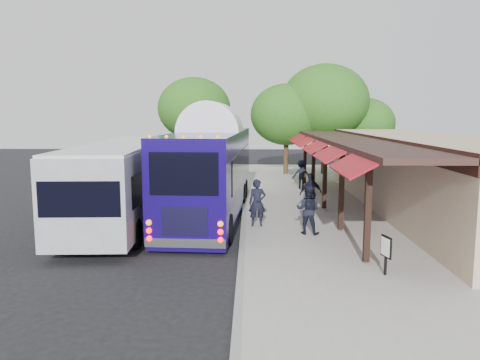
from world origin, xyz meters
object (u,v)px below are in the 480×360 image
(ped_d, at_px, (301,174))
(sign_board, at_px, (386,249))
(coach_bus, at_px, (211,167))
(ped_b, at_px, (308,210))
(ped_a, at_px, (257,203))
(ped_c, at_px, (311,193))
(city_bus, at_px, (125,178))

(ped_d, bearing_deg, sign_board, 92.96)
(coach_bus, bearing_deg, ped_d, 58.43)
(ped_b, relative_size, sign_board, 1.65)
(ped_a, bearing_deg, ped_b, -35.61)
(coach_bus, distance_m, sign_board, 10.11)
(ped_b, bearing_deg, ped_c, -80.30)
(coach_bus, relative_size, ped_c, 7.07)
(ped_b, bearing_deg, ped_a, -14.17)
(ped_b, xyz_separation_m, ped_c, (0.58, 3.69, -0.00))
(ped_c, relative_size, sign_board, 1.65)
(ped_c, distance_m, sign_board, 8.26)
(city_bus, xyz_separation_m, ped_a, (5.68, -1.51, -0.77))
(ped_a, distance_m, ped_b, 2.22)
(city_bus, xyz_separation_m, ped_d, (8.48, 8.19, -0.85))
(city_bus, distance_m, ped_c, 8.22)
(sign_board, bearing_deg, ped_b, 94.72)
(ped_d, bearing_deg, city_bus, 44.50)
(ped_a, relative_size, sign_board, 1.70)
(ped_b, bearing_deg, coach_bus, -26.07)
(ped_c, bearing_deg, sign_board, 79.15)
(ped_c, height_order, ped_d, ped_c)
(coach_bus, distance_m, ped_b, 5.62)
(coach_bus, height_order, sign_board, coach_bus)
(city_bus, height_order, ped_a, city_bus)
(ped_a, height_order, ped_b, ped_a)
(coach_bus, relative_size, ped_d, 7.53)
(coach_bus, height_order, ped_c, coach_bus)
(ped_a, distance_m, ped_c, 3.49)
(coach_bus, bearing_deg, ped_c, 0.76)
(ped_c, bearing_deg, ped_a, 27.59)
(city_bus, relative_size, ped_c, 6.93)
(sign_board, bearing_deg, coach_bus, 108.54)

